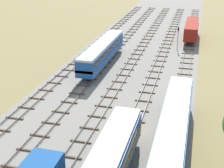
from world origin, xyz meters
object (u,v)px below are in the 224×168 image
object	(u,v)px
passenger_coach_centre_right_mid	(173,129)
signal_post_nearest	(178,35)
freight_boxcar_centre_right_far	(192,29)
diesel_railcar_left_midfar	(102,51)

from	to	relation	value
passenger_coach_centre_right_mid	signal_post_nearest	bearing A→B (deg)	93.64
passenger_coach_centre_right_mid	freight_boxcar_centre_right_far	xyz separation A→B (m)	(0.01, 46.78, -0.16)
diesel_railcar_left_midfar	freight_boxcar_centre_right_far	distance (m)	26.86
diesel_railcar_left_midfar	signal_post_nearest	distance (m)	18.78
signal_post_nearest	diesel_railcar_left_midfar	bearing A→B (deg)	-130.76
diesel_railcar_left_midfar	signal_post_nearest	bearing A→B (deg)	49.24
passenger_coach_centre_right_mid	signal_post_nearest	distance (m)	38.60
freight_boxcar_centre_right_far	signal_post_nearest	distance (m)	8.62
freight_boxcar_centre_right_far	diesel_railcar_left_midfar	bearing A→B (deg)	-123.22
passenger_coach_centre_right_mid	signal_post_nearest	size ratio (longest dim) A/B	4.78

